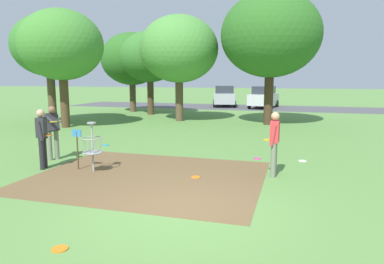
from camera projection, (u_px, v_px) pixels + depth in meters
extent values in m
plane|color=#5B8942|center=(179.00, 210.00, 6.98)|extent=(160.00, 160.00, 0.00)
cube|color=brown|center=(148.00, 176.00, 9.34)|extent=(5.97, 4.88, 0.01)
cylinder|color=#9E9EA3|center=(93.00, 148.00, 9.68)|extent=(0.05, 0.05, 1.35)
cylinder|color=#9E9EA3|center=(91.00, 123.00, 9.58)|extent=(0.24, 0.24, 0.04)
torus|color=#9E9EA3|center=(92.00, 138.00, 9.64)|extent=(0.58, 0.58, 0.02)
torus|color=#9E9EA3|center=(93.00, 152.00, 9.70)|extent=(0.55, 0.55, 0.03)
cylinder|color=#9E9EA3|center=(93.00, 153.00, 9.70)|extent=(0.48, 0.48, 0.02)
cylinder|color=gray|center=(100.00, 146.00, 9.60)|extent=(0.01, 0.01, 0.40)
cylinder|color=gray|center=(101.00, 145.00, 9.75)|extent=(0.01, 0.01, 0.40)
cylinder|color=gray|center=(99.00, 144.00, 9.87)|extent=(0.01, 0.01, 0.40)
cylinder|color=gray|center=(95.00, 144.00, 9.91)|extent=(0.01, 0.01, 0.40)
cylinder|color=gray|center=(89.00, 144.00, 9.86)|extent=(0.01, 0.01, 0.40)
cylinder|color=gray|center=(85.00, 145.00, 9.74)|extent=(0.01, 0.01, 0.40)
cylinder|color=gray|center=(83.00, 146.00, 9.59)|extent=(0.01, 0.01, 0.40)
cylinder|color=gray|center=(85.00, 147.00, 9.48)|extent=(0.01, 0.01, 0.40)
cylinder|color=gray|center=(90.00, 147.00, 9.44)|extent=(0.01, 0.01, 0.40)
cylinder|color=gray|center=(96.00, 147.00, 9.48)|extent=(0.01, 0.01, 0.40)
cylinder|color=#4C3823|center=(78.00, 151.00, 9.95)|extent=(0.04, 0.04, 1.10)
cube|color=#3384C6|center=(77.00, 133.00, 9.87)|extent=(0.28, 0.03, 0.20)
cylinder|color=#232328|center=(44.00, 152.00, 10.18)|extent=(0.14, 0.14, 0.92)
cylinder|color=#232328|center=(42.00, 154.00, 9.96)|extent=(0.14, 0.14, 0.92)
cube|color=#2D2D33|center=(41.00, 127.00, 9.96)|extent=(0.34, 0.42, 0.56)
sphere|color=tan|center=(40.00, 113.00, 9.89)|extent=(0.22, 0.22, 0.22)
cylinder|color=#2D2D33|center=(44.00, 129.00, 10.16)|extent=(0.19, 0.14, 0.55)
cylinder|color=#2D2D33|center=(40.00, 131.00, 9.78)|extent=(0.19, 0.14, 0.55)
cylinder|color=orange|center=(48.00, 135.00, 10.01)|extent=(0.22, 0.22, 0.02)
cylinder|color=slate|center=(57.00, 145.00, 11.23)|extent=(0.14, 0.14, 0.92)
cylinder|color=slate|center=(50.00, 146.00, 11.09)|extent=(0.14, 0.14, 0.92)
cube|color=#2D2D33|center=(52.00, 122.00, 11.05)|extent=(0.51, 0.51, 0.60)
sphere|color=brown|center=(52.00, 110.00, 10.94)|extent=(0.22, 0.22, 0.22)
cylinder|color=#2D2D33|center=(50.00, 120.00, 10.70)|extent=(0.55, 0.38, 0.21)
cylinder|color=gold|center=(54.00, 122.00, 10.50)|extent=(0.22, 0.22, 0.02)
cylinder|color=#2D2D33|center=(55.00, 120.00, 11.28)|extent=(0.45, 0.33, 0.37)
cylinder|color=slate|center=(273.00, 160.00, 9.19)|extent=(0.14, 0.14, 0.92)
cylinder|color=slate|center=(274.00, 158.00, 9.40)|extent=(0.14, 0.14, 0.92)
cube|color=#D1383D|center=(275.00, 131.00, 9.18)|extent=(0.24, 0.37, 0.56)
sphere|color=tan|center=(275.00, 116.00, 9.12)|extent=(0.22, 0.22, 0.22)
cylinder|color=#D1383D|center=(273.00, 136.00, 9.03)|extent=(0.17, 0.10, 0.55)
cylinder|color=#D1383D|center=(275.00, 134.00, 9.38)|extent=(0.17, 0.10, 0.55)
cylinder|color=gold|center=(268.00, 140.00, 9.28)|extent=(0.22, 0.22, 0.02)
cylinder|color=#E53D99|center=(257.00, 159.00, 11.34)|extent=(0.25, 0.25, 0.02)
cylinder|color=orange|center=(196.00, 177.00, 9.22)|extent=(0.25, 0.25, 0.02)
cylinder|color=#1E93DB|center=(106.00, 145.00, 13.57)|extent=(0.23, 0.23, 0.02)
cylinder|color=orange|center=(60.00, 249.00, 5.37)|extent=(0.25, 0.25, 0.02)
cylinder|color=white|center=(303.00, 161.00, 11.01)|extent=(0.25, 0.25, 0.02)
cylinder|color=#422D1E|center=(269.00, 99.00, 19.41)|extent=(0.49, 0.49, 2.84)
ellipsoid|color=#2D6623|center=(271.00, 35.00, 18.88)|extent=(5.36, 5.36, 4.55)
cylinder|color=brown|center=(133.00, 97.00, 26.67)|extent=(0.46, 0.46, 2.24)
ellipsoid|color=#2D6623|center=(132.00, 59.00, 26.23)|extent=(4.56, 4.56, 3.87)
cylinder|color=#4C3823|center=(65.00, 102.00, 18.30)|extent=(0.45, 0.45, 2.65)
ellipsoid|color=#428433|center=(61.00, 45.00, 17.85)|extent=(4.20, 4.20, 3.57)
cylinder|color=#4C3823|center=(151.00, 97.00, 24.67)|extent=(0.44, 0.44, 2.47)
ellipsoid|color=#38752D|center=(150.00, 57.00, 24.24)|extent=(4.10, 4.10, 3.48)
cylinder|color=brown|center=(52.00, 98.00, 20.03)|extent=(0.44, 0.44, 2.84)
ellipsoid|color=#38752D|center=(49.00, 45.00, 19.58)|extent=(4.03, 4.03, 3.42)
cylinder|color=brown|center=(179.00, 100.00, 21.05)|extent=(0.46, 0.46, 2.51)
ellipsoid|color=#4C8E3D|center=(179.00, 49.00, 20.60)|extent=(4.60, 4.60, 3.91)
cube|color=#4C4C51|center=(269.00, 108.00, 30.09)|extent=(36.00, 6.00, 0.01)
cube|color=#B2B7BC|center=(224.00, 98.00, 31.83)|extent=(2.63, 4.48, 0.90)
cube|color=#2D333D|center=(224.00, 89.00, 31.71)|extent=(2.00, 2.46, 0.64)
cylinder|color=black|center=(214.00, 102.00, 33.25)|extent=(0.30, 0.62, 0.60)
cylinder|color=black|center=(234.00, 102.00, 33.11)|extent=(0.30, 0.62, 0.60)
cylinder|color=black|center=(214.00, 104.00, 30.69)|extent=(0.30, 0.62, 0.60)
cylinder|color=black|center=(235.00, 104.00, 30.55)|extent=(0.30, 0.62, 0.60)
cube|color=silver|center=(264.00, 99.00, 30.08)|extent=(2.35, 4.40, 0.90)
cube|color=#2D333D|center=(264.00, 90.00, 29.96)|extent=(1.86, 2.38, 0.64)
cylinder|color=black|center=(257.00, 103.00, 31.69)|extent=(0.26, 0.62, 0.60)
cylinder|color=black|center=(277.00, 104.00, 30.96)|extent=(0.26, 0.62, 0.60)
cylinder|color=black|center=(249.00, 105.00, 29.34)|extent=(0.26, 0.62, 0.60)
cylinder|color=black|center=(271.00, 106.00, 28.61)|extent=(0.26, 0.62, 0.60)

